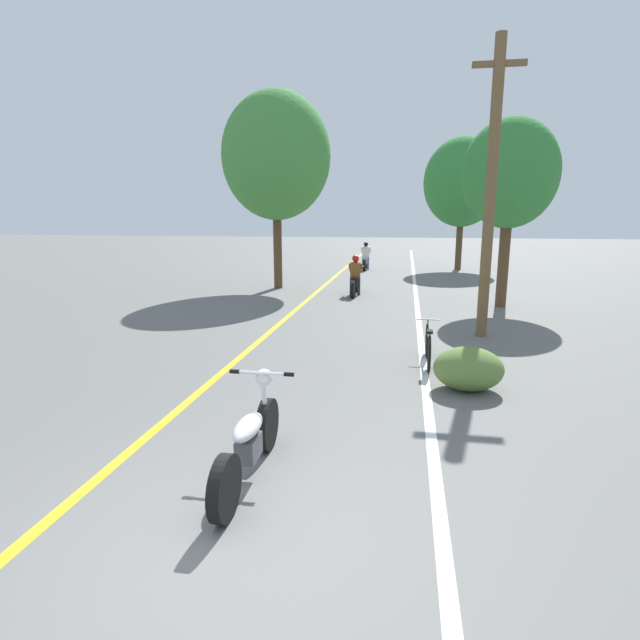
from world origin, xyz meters
name	(u,v)px	position (x,y,z in m)	size (l,w,h in m)	color
ground_plane	(220,550)	(0.00, 0.00, 0.00)	(120.00, 120.00, 0.00)	#60605E
lane_stripe_center	(311,296)	(-1.70, 13.14, 0.00)	(0.14, 48.00, 0.01)	yellow
lane_stripe_edge	(416,299)	(1.84, 13.14, 0.00)	(0.14, 48.00, 0.01)	white
utility_pole	(491,189)	(3.23, 8.23, 3.30)	(1.10, 0.24, 6.43)	brown
roadside_tree_right_near	(510,174)	(4.36, 12.28, 3.90)	(2.75, 2.47, 5.52)	#513A23
roadside_tree_right_far	(462,182)	(4.11, 23.06, 4.34)	(3.83, 3.44, 6.55)	#513A23
roadside_tree_left	(276,156)	(-3.34, 14.98, 4.84)	(4.00, 3.60, 7.15)	#513A23
roadside_bush	(468,369)	(2.49, 4.40, 0.35)	(1.10, 0.88, 0.70)	#5B7A38
motorcycle_foreground	(250,441)	(-0.10, 1.19, 0.42)	(0.74, 2.06, 1.03)	black
motorcycle_rider_lead	(355,280)	(-0.26, 13.80, 0.53)	(0.50, 2.10, 1.39)	black
motorcycle_rider_far	(366,259)	(-0.57, 22.05, 0.53)	(0.50, 2.11, 1.41)	black
bicycle_parked	(428,345)	(1.92, 5.75, 0.36)	(0.44, 1.68, 0.77)	black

